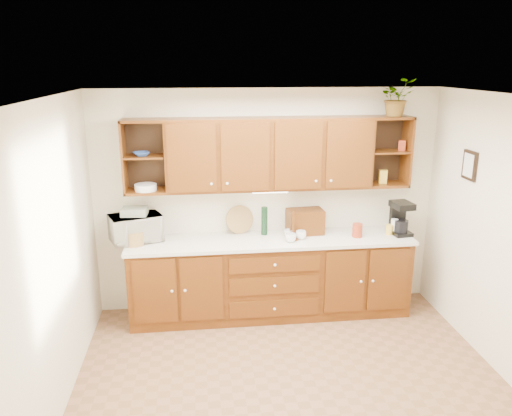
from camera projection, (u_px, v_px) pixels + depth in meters
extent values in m
plane|color=brown|center=(293.00, 388.00, 4.56)|extent=(4.00, 4.00, 0.00)
plane|color=white|center=(300.00, 98.00, 3.83)|extent=(4.00, 4.00, 0.00)
plane|color=beige|center=(267.00, 201.00, 5.86)|extent=(4.00, 0.00, 4.00)
plane|color=beige|center=(49.00, 267.00, 3.97)|extent=(0.00, 3.50, 3.50)
cube|color=#3D1D06|center=(270.00, 278.00, 5.82)|extent=(3.20, 0.60, 0.90)
cube|color=silver|center=(271.00, 240.00, 5.67)|extent=(3.24, 0.64, 0.04)
cube|color=#3D1D06|center=(270.00, 154.00, 5.54)|extent=(2.30, 0.33, 0.80)
cube|color=black|center=(145.00, 154.00, 5.53)|extent=(0.45, 0.02, 0.80)
cube|color=black|center=(384.00, 149.00, 5.84)|extent=(0.45, 0.02, 0.80)
cube|color=#3D1D06|center=(144.00, 156.00, 5.39)|extent=(0.43, 0.30, 0.02)
cube|color=#3D1D06|center=(389.00, 151.00, 5.70)|extent=(0.43, 0.30, 0.02)
cube|color=#3D1D06|center=(391.00, 117.00, 5.59)|extent=(0.45, 0.33, 0.03)
cube|color=white|center=(270.00, 191.00, 5.61)|extent=(0.40, 0.05, 0.02)
cube|color=black|center=(470.00, 165.00, 5.12)|extent=(0.03, 0.24, 0.30)
cylinder|color=#A77B45|center=(134.00, 238.00, 5.47)|extent=(0.26, 0.26, 0.15)
imported|color=beige|center=(136.00, 228.00, 5.56)|extent=(0.64, 0.54, 0.30)
cube|color=tan|center=(134.00, 211.00, 5.51)|extent=(0.29, 0.22, 0.08)
cylinder|color=black|center=(264.00, 221.00, 5.76)|extent=(0.10, 0.10, 0.33)
cylinder|color=#A77B45|center=(240.00, 232.00, 5.86)|extent=(0.34, 0.18, 0.33)
cube|color=#3D1D06|center=(305.00, 221.00, 5.81)|extent=(0.43, 0.28, 0.29)
cylinder|color=#3D1D06|center=(293.00, 226.00, 5.60)|extent=(0.03, 0.03, 0.33)
cylinder|color=#3D1D06|center=(293.00, 239.00, 5.64)|extent=(0.13, 0.13, 0.02)
imported|color=white|center=(301.00, 235.00, 5.64)|extent=(0.12, 0.12, 0.10)
imported|color=white|center=(288.00, 233.00, 5.70)|extent=(0.12, 0.12, 0.10)
imported|color=white|center=(291.00, 238.00, 5.55)|extent=(0.12, 0.12, 0.10)
cylinder|color=#9F3017|center=(357.00, 230.00, 5.71)|extent=(0.12, 0.12, 0.16)
cylinder|color=white|center=(394.00, 226.00, 5.81)|extent=(0.11, 0.11, 0.18)
cylinder|color=gold|center=(389.00, 230.00, 5.80)|extent=(0.10, 0.10, 0.12)
cube|color=black|center=(400.00, 232.00, 5.82)|extent=(0.24, 0.29, 0.04)
cube|color=black|center=(398.00, 216.00, 5.87)|extent=(0.19, 0.09, 0.33)
cube|color=black|center=(402.00, 205.00, 5.72)|extent=(0.24, 0.29, 0.07)
cylinder|color=black|center=(401.00, 226.00, 5.77)|extent=(0.17, 0.17, 0.14)
imported|color=navy|center=(141.00, 154.00, 5.35)|extent=(0.23, 0.23, 0.04)
cylinder|color=white|center=(146.00, 187.00, 5.45)|extent=(0.26, 0.26, 0.07)
cube|color=gold|center=(383.00, 177.00, 5.77)|extent=(0.10, 0.08, 0.15)
cube|color=#9F3017|center=(402.00, 145.00, 5.68)|extent=(0.10, 0.09, 0.12)
imported|color=#999999|center=(397.00, 97.00, 5.48)|extent=(0.41, 0.37, 0.42)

